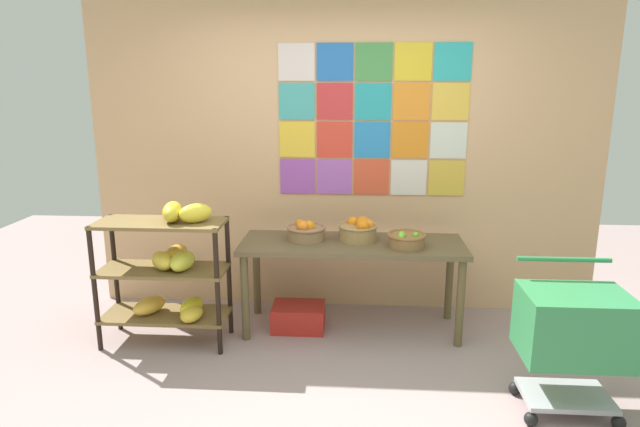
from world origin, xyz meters
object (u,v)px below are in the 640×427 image
banana_shelf_unit (171,266)px  display_table (352,253)px  fruit_basket_left (306,231)px  fruit_basket_back_left (406,239)px  produce_crate_under_table (299,317)px  shopping_cart (573,330)px  fruit_basket_back_right (359,229)px

banana_shelf_unit → display_table: banana_shelf_unit is taller
fruit_basket_left → fruit_basket_back_left: (0.76, -0.14, -0.01)m
fruit_basket_left → produce_crate_under_table: size_ratio=0.75×
banana_shelf_unit → shopping_cart: 2.71m
banana_shelf_unit → fruit_basket_left: size_ratio=3.50×
display_table → fruit_basket_back_right: bearing=51.9°
fruit_basket_back_right → shopping_cart: 1.68m
fruit_basket_left → produce_crate_under_table: (-0.06, -0.08, -0.69)m
fruit_basket_back_right → fruit_basket_left: (-0.41, -0.02, -0.01)m
fruit_basket_back_right → fruit_basket_left: fruit_basket_back_right is taller
fruit_basket_back_right → produce_crate_under_table: fruit_basket_back_right is taller
shopping_cart → banana_shelf_unit: bearing=169.0°
display_table → fruit_basket_back_right: fruit_basket_back_right is taller
banana_shelf_unit → fruit_basket_left: banana_shelf_unit is taller
fruit_basket_left → shopping_cart: 1.99m
produce_crate_under_table → shopping_cart: shopping_cart is taller
fruit_basket_back_left → fruit_basket_left: bearing=169.5°
display_table → produce_crate_under_table: display_table is taller
fruit_basket_back_left → display_table: bearing=166.1°
banana_shelf_unit → produce_crate_under_table: size_ratio=2.63×
fruit_basket_back_left → shopping_cart: (0.88, -0.94, -0.25)m
produce_crate_under_table → fruit_basket_back_right: bearing=11.8°
display_table → fruit_basket_back_right: size_ratio=5.56×
fruit_basket_back_left → produce_crate_under_table: size_ratio=0.71×
banana_shelf_unit → fruit_basket_back_left: banana_shelf_unit is taller
fruit_basket_back_right → shopping_cart: size_ratio=0.35×
fruit_basket_back_right → shopping_cart: fruit_basket_back_right is taller
fruit_basket_left → fruit_basket_back_left: fruit_basket_left is taller
banana_shelf_unit → fruit_basket_back_left: (1.73, 0.22, 0.18)m
fruit_basket_back_left → fruit_basket_back_right: bearing=155.0°
banana_shelf_unit → display_table: 1.36m
fruit_basket_back_right → produce_crate_under_table: (-0.47, -0.10, -0.70)m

